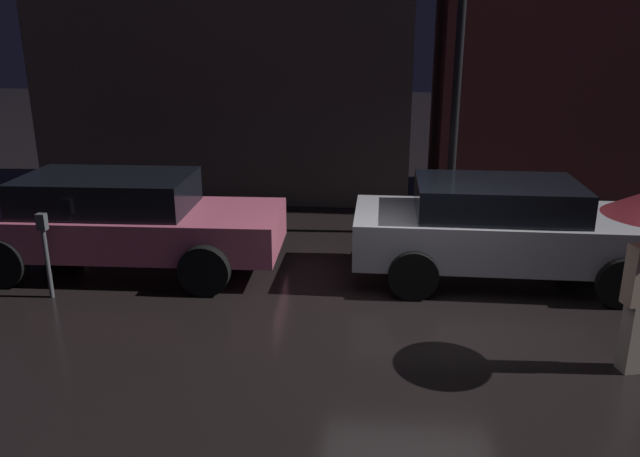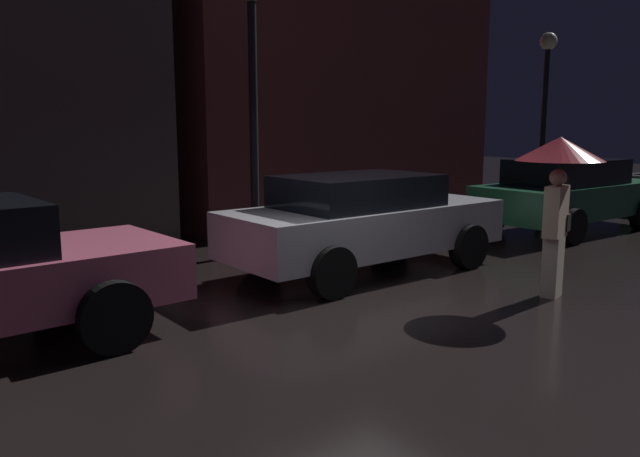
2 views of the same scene
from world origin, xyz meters
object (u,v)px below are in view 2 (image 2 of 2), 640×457
object	(u,v)px
parked_car_silver	(364,220)
street_lamp_near	(252,42)
pedestrian_with_umbrella	(559,169)
street_lamp_far	(546,88)
parked_car_green	(568,193)

from	to	relation	value
parked_car_silver	street_lamp_near	world-z (taller)	street_lamp_near
pedestrian_with_umbrella	street_lamp_near	bearing A→B (deg)	93.85
parked_car_silver	pedestrian_with_umbrella	world-z (taller)	pedestrian_with_umbrella
parked_car_silver	street_lamp_far	size ratio (longest dim) A/B	0.99
parked_car_green	pedestrian_with_umbrella	size ratio (longest dim) A/B	2.17
parked_car_silver	street_lamp_far	xyz separation A→B (m)	(8.14, 2.27, 2.28)
parked_car_silver	pedestrian_with_umbrella	bearing A→B (deg)	-68.58
parked_car_silver	parked_car_green	distance (m)	5.67
pedestrian_with_umbrella	street_lamp_far	world-z (taller)	street_lamp_far
parked_car_green	pedestrian_with_umbrella	bearing A→B (deg)	-149.49
parked_car_green	parked_car_silver	bearing A→B (deg)	-177.27
parked_car_green	street_lamp_near	distance (m)	7.08
pedestrian_with_umbrella	street_lamp_far	bearing A→B (deg)	19.01
parked_car_silver	pedestrian_with_umbrella	distance (m)	2.80
parked_car_silver	parked_car_green	bearing A→B (deg)	0.95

